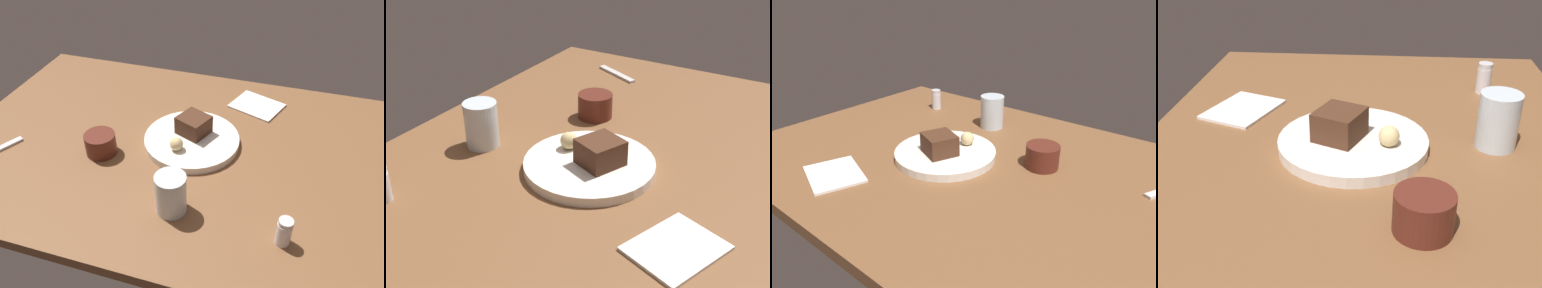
# 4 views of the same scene
# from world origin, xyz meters

# --- Properties ---
(dining_table) EXTENTS (1.20, 0.84, 0.03)m
(dining_table) POSITION_xyz_m (0.00, 0.00, 0.01)
(dining_table) COLOR brown
(dining_table) RESTS_ON ground
(dessert_plate) EXTENTS (0.27, 0.27, 0.02)m
(dessert_plate) POSITION_xyz_m (0.06, 0.03, 0.04)
(dessert_plate) COLOR white
(dessert_plate) RESTS_ON dining_table
(chocolate_cake_slice) EXTENTS (0.10, 0.10, 0.05)m
(chocolate_cake_slice) POSITION_xyz_m (0.06, 0.05, 0.08)
(chocolate_cake_slice) COLOR #472819
(chocolate_cake_slice) RESTS_ON dessert_plate
(bread_roll) EXTENTS (0.04, 0.04, 0.04)m
(bread_roll) POSITION_xyz_m (0.04, -0.04, 0.07)
(bread_roll) COLOR #DBC184
(bread_roll) RESTS_ON dessert_plate
(salt_shaker) EXTENTS (0.03, 0.03, 0.07)m
(salt_shaker) POSITION_xyz_m (0.35, -0.25, 0.06)
(salt_shaker) COLOR silver
(salt_shaker) RESTS_ON dining_table
(water_glass) EXTENTS (0.07, 0.07, 0.10)m
(water_glass) POSITION_xyz_m (0.09, -0.23, 0.08)
(water_glass) COLOR silver
(water_glass) RESTS_ON dining_table
(coffee_cup) EXTENTS (0.08, 0.08, 0.06)m
(coffee_cup) POSITION_xyz_m (-0.16, -0.09, 0.06)
(coffee_cup) COLOR #562319
(coffee_cup) RESTS_ON dining_table
(folded_napkin) EXTENTS (0.18, 0.16, 0.01)m
(folded_napkin) POSITION_xyz_m (0.21, 0.27, 0.03)
(folded_napkin) COLOR white
(folded_napkin) RESTS_ON dining_table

